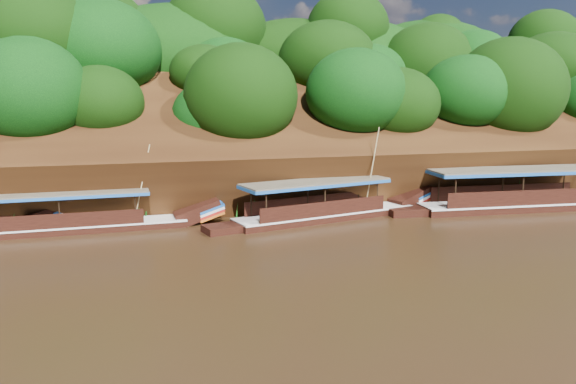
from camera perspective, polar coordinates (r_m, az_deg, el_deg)
name	(u,v)px	position (r m, az deg, el deg)	size (l,w,h in m)	color
ground	(407,252)	(27.67, 12.04, -5.94)	(160.00, 160.00, 0.00)	black
riverbank	(283,160)	(48.21, -0.51, 3.30)	(120.00, 30.06, 19.40)	black
boat_0	(535,200)	(40.18, 23.84, -0.73)	(16.86, 3.85, 6.06)	black
boat_1	(336,209)	(34.25, 4.91, -1.76)	(13.91, 5.06, 5.94)	black
boat_2	(90,221)	(32.98, -19.46, -2.83)	(14.15, 2.53, 5.09)	black
reeds	(301,201)	(35.23, 1.29, -0.88)	(50.25, 2.34, 1.91)	#196018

